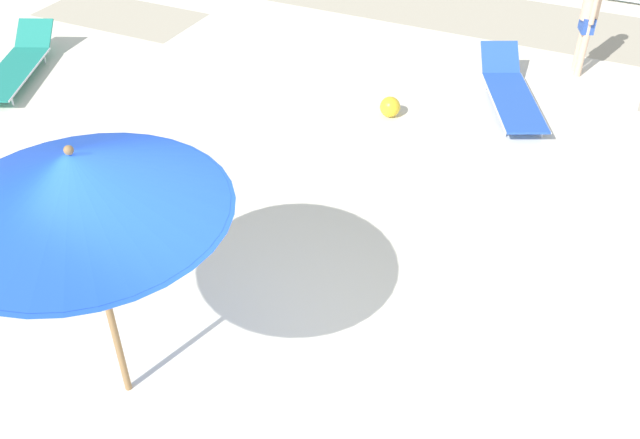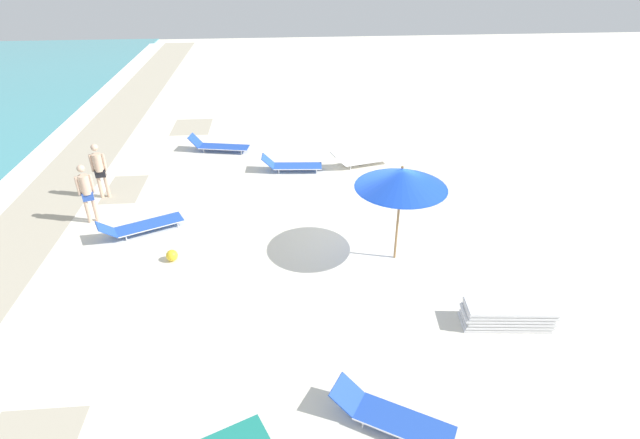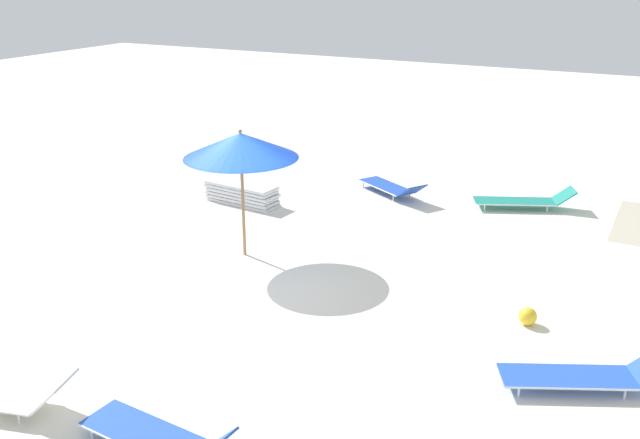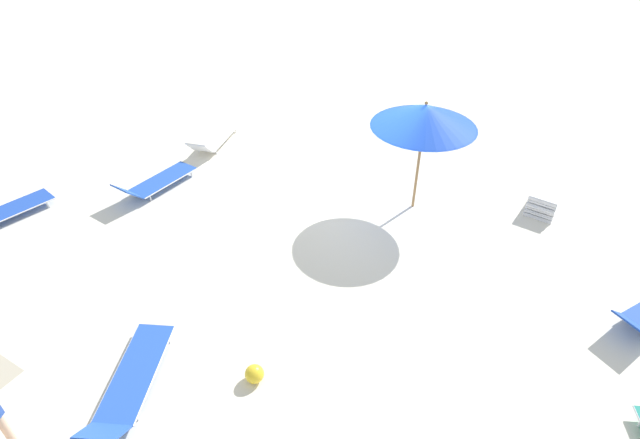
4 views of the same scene
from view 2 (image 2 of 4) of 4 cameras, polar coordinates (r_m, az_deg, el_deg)
ground_plane at (r=13.83m, az=4.55°, el=-2.04°), size 60.00×60.00×0.16m
beach_umbrella at (r=11.86m, az=9.30°, el=4.66°), size 2.21×2.21×2.55m
lounger_stack at (r=11.39m, az=20.64°, el=-10.14°), size 0.79×1.95×0.49m
sun_lounger_under_umbrella at (r=17.46m, az=-3.30°, el=6.24°), size 0.75×2.10×0.57m
sun_lounger_beside_umbrella at (r=17.91m, az=4.53°, el=6.82°), size 1.14×2.22×0.57m
sun_lounger_near_water_left at (r=14.63m, az=-19.77°, el=-0.64°), size 1.51×2.28×0.53m
sun_lounger_mid_beach_solo at (r=19.49m, az=-11.55°, el=8.27°), size 1.03×2.31×0.59m
sun_lounger_mid_beach_pair_a at (r=9.04m, az=8.14°, el=-21.39°), size 1.59×2.10×0.51m
beachgoer_wading_adult at (r=16.71m, az=-23.93°, el=5.43°), size 0.27×0.45×1.76m
beachgoer_shoreline_child at (r=15.35m, az=-25.15°, el=3.04°), size 0.27×0.43×1.76m
beach_ball at (r=13.17m, az=-16.56°, el=-3.96°), size 0.30×0.30×0.30m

